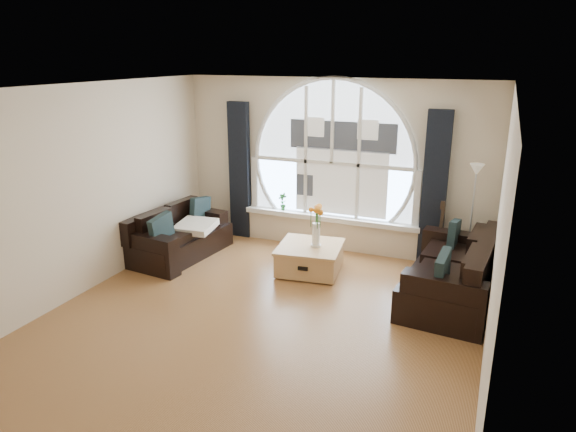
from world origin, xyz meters
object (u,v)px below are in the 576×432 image
at_px(vase_flowers, 316,220).
at_px(sofa_left, 180,232).
at_px(sofa_right, 451,271).
at_px(guitar, 441,234).
at_px(coffee_chest, 310,257).
at_px(floor_lamp, 471,219).
at_px(potted_plant, 283,201).

bearing_deg(vase_flowers, sofa_left, -174.41).
bearing_deg(sofa_left, sofa_right, 6.44).
relative_size(vase_flowers, guitar, 0.66).
bearing_deg(sofa_left, coffee_chest, 11.82).
bearing_deg(coffee_chest, vase_flowers, -4.35).
bearing_deg(sofa_right, floor_lamp, 87.87).
height_order(sofa_right, coffee_chest, sofa_right).
relative_size(sofa_left, vase_flowers, 2.36).
height_order(sofa_left, guitar, guitar).
distance_m(vase_flowers, floor_lamp, 2.19).
xyz_separation_m(sofa_left, guitar, (3.80, 1.03, 0.13)).
xyz_separation_m(vase_flowers, potted_plant, (-0.95, 1.02, -0.09)).
relative_size(sofa_left, sofa_right, 0.87).
height_order(vase_flowers, guitar, vase_flowers).
distance_m(sofa_right, floor_lamp, 1.12).
bearing_deg(guitar, vase_flowers, -143.16).
bearing_deg(sofa_left, floor_lamp, 20.30).
bearing_deg(sofa_right, vase_flowers, 179.65).
bearing_deg(potted_plant, sofa_right, -23.07).
distance_m(sofa_right, coffee_chest, 1.99).
bearing_deg(coffee_chest, floor_lamp, 14.44).
bearing_deg(floor_lamp, sofa_left, -165.83).
relative_size(sofa_right, vase_flowers, 2.71).
bearing_deg(guitar, sofa_left, -154.67).
bearing_deg(sofa_right, sofa_left, -174.29).
bearing_deg(vase_flowers, coffee_chest, -176.86).
distance_m(sofa_right, vase_flowers, 1.94).
height_order(sofa_left, potted_plant, potted_plant).
xyz_separation_m(vase_flowers, guitar, (1.63, 0.82, -0.26)).
relative_size(sofa_right, floor_lamp, 1.19).
bearing_deg(guitar, sofa_right, -65.72).
bearing_deg(sofa_right, guitar, 109.60).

